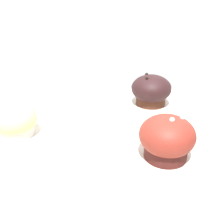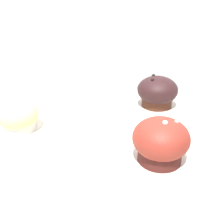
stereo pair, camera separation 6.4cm
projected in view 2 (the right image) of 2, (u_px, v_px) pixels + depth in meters
wall_back at (112, 79)px, 1.19m from camera, size 3.20×0.10×1.80m
muffin_front_center at (157, 92)px, 0.76m from camera, size 0.12×0.12×0.09m
muffin_back_left at (18, 117)px, 0.64m from camera, size 0.10×0.10×0.07m
muffin_back_right at (161, 141)px, 0.52m from camera, size 0.11×0.11×0.10m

